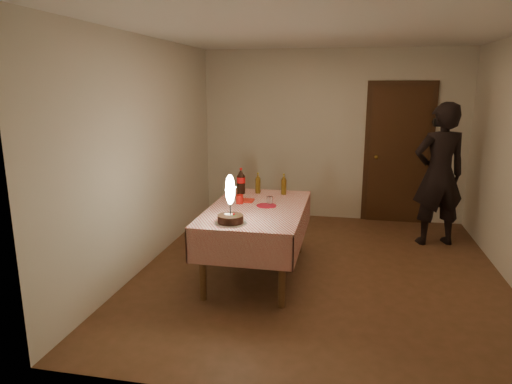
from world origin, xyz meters
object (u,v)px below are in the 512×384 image
red_plate (266,206)px  amber_bottle_left (258,184)px  red_cup (240,199)px  photographer (439,175)px  cola_bottle (241,181)px  amber_bottle_right (284,185)px  dining_table (257,216)px  birthday_cake (230,210)px  clear_cup (270,201)px

red_plate → amber_bottle_left: 0.62m
red_cup → photographer: photographer is taller
cola_bottle → amber_bottle_left: bearing=17.2°
amber_bottle_right → dining_table: bearing=-107.4°
birthday_cake → cola_bottle: birthday_cake is taller
red_cup → cola_bottle: 0.50m
red_plate → photographer: bearing=34.3°
birthday_cake → dining_table: bearing=78.1°
red_cup → amber_bottle_left: (0.10, 0.54, 0.07)m
cola_bottle → amber_bottle_right: cola_bottle is taller
dining_table → birthday_cake: size_ratio=3.62×
red_plate → photographer: 2.45m
cola_bottle → red_plate: bearing=-51.5°
dining_table → amber_bottle_left: amber_bottle_left is taller
birthday_cake → clear_cup: birthday_cake is taller
amber_bottle_left → amber_bottle_right: same height
amber_bottle_left → amber_bottle_right: size_ratio=1.00×
red_plate → amber_bottle_left: size_ratio=0.86×
clear_cup → cola_bottle: cola_bottle is taller
dining_table → birthday_cake: bearing=-101.9°
cola_bottle → amber_bottle_left: 0.21m
red_cup → cola_bottle: cola_bottle is taller
amber_bottle_right → birthday_cake: bearing=-104.7°
dining_table → red_plate: (0.09, 0.07, 0.11)m
red_cup → photographer: size_ratio=0.05×
birthday_cake → amber_bottle_right: size_ratio=1.86×
red_plate → cola_bottle: cola_bottle is taller
birthday_cake → cola_bottle: bearing=98.6°
clear_cup → amber_bottle_left: bearing=114.8°
clear_cup → amber_bottle_left: 0.57m
dining_table → red_cup: 0.29m
dining_table → clear_cup: 0.23m
clear_cup → red_cup: bearing=-175.4°
birthday_cake → amber_bottle_right: (0.33, 1.27, -0.01)m
cola_bottle → photographer: size_ratio=0.17×
dining_table → amber_bottle_right: size_ratio=6.75×
red_cup → red_plate: bearing=-7.5°
red_plate → cola_bottle: size_ratio=0.69×
birthday_cake → photographer: (2.24, 2.07, 0.03)m
birthday_cake → red_cup: 0.74m
dining_table → cola_bottle: cola_bottle is taller
birthday_cake → red_cup: bearing=96.7°
clear_cup → amber_bottle_left: size_ratio=0.35×
red_plate → clear_cup: size_ratio=2.44×
red_plate → cola_bottle: 0.67m
amber_bottle_left → amber_bottle_right: (0.32, -0.00, 0.00)m
clear_cup → photographer: (1.99, 1.31, 0.12)m
amber_bottle_right → red_cup: bearing=-128.1°
birthday_cake → clear_cup: bearing=71.8°
red_plate → red_cup: size_ratio=2.20×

